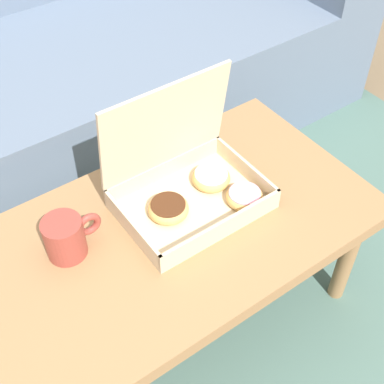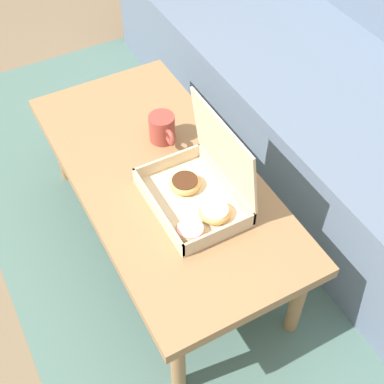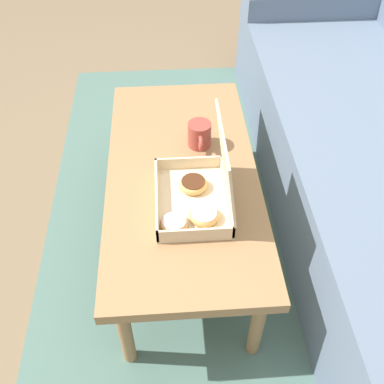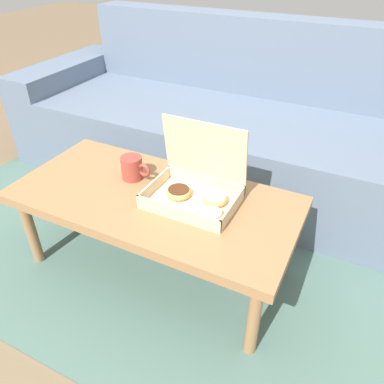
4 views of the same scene
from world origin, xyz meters
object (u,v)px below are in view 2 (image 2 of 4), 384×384
object	(u,v)px
coffee_mug	(162,128)
pastry_box	(201,191)
coffee_table	(163,181)
couch	(368,111)

from	to	relation	value
coffee_mug	pastry_box	bearing A→B (deg)	-4.81
pastry_box	coffee_mug	world-z (taller)	pastry_box
coffee_table	pastry_box	world-z (taller)	pastry_box
couch	pastry_box	distance (m)	0.87
coffee_mug	couch	bearing A→B (deg)	80.21
coffee_table	coffee_mug	xyz separation A→B (m)	(-0.14, 0.07, 0.09)
coffee_table	couch	bearing A→B (deg)	90.00
coffee_table	coffee_mug	world-z (taller)	coffee_mug
coffee_table	pastry_box	distance (m)	0.20
pastry_box	coffee_table	bearing A→B (deg)	-164.51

